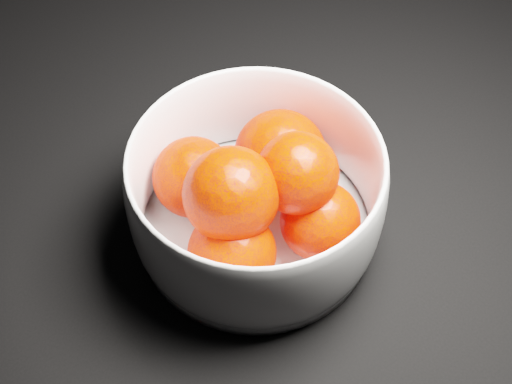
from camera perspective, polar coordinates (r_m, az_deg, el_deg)
bowl at (r=0.58m, az=0.00°, el=-0.31°), size 0.21×0.21×0.10m
orange_pile at (r=0.57m, az=0.11°, el=0.06°), size 0.16×0.16×0.12m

